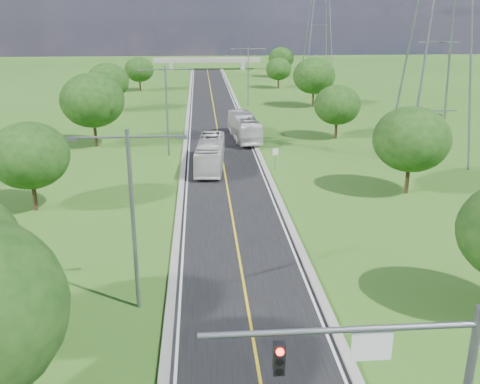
# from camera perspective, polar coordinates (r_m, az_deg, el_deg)

# --- Properties ---
(ground) EXTENTS (260.00, 260.00, 0.00)m
(ground) POSITION_cam_1_polar(r_m,az_deg,el_deg) (75.97, -2.47, 6.88)
(ground) COLOR #305B19
(ground) RESTS_ON ground
(road) EXTENTS (8.00, 150.00, 0.06)m
(road) POSITION_cam_1_polar(r_m,az_deg,el_deg) (81.85, -2.62, 7.76)
(road) COLOR black
(road) RESTS_ON ground
(curb_left) EXTENTS (0.50, 150.00, 0.22)m
(curb_left) POSITION_cam_1_polar(r_m,az_deg,el_deg) (81.82, -5.62, 7.74)
(curb_left) COLOR gray
(curb_left) RESTS_ON ground
(curb_right) EXTENTS (0.50, 150.00, 0.22)m
(curb_right) POSITION_cam_1_polar(r_m,az_deg,el_deg) (82.07, 0.38, 7.86)
(curb_right) COLOR gray
(curb_right) RESTS_ON ground
(signal_mast) EXTENTS (8.54, 0.33, 7.20)m
(signal_mast) POSITION_cam_1_polar(r_m,az_deg,el_deg) (18.08, 17.04, -18.13)
(signal_mast) COLOR slate
(signal_mast) RESTS_ON ground
(speed_limit_sign) EXTENTS (0.55, 0.09, 2.40)m
(speed_limit_sign) POSITION_cam_1_polar(r_m,az_deg,el_deg) (54.66, 3.79, 3.90)
(speed_limit_sign) COLOR slate
(speed_limit_sign) RESTS_ON ground
(overpass) EXTENTS (30.00, 3.00, 3.20)m
(overpass) POSITION_cam_1_polar(r_m,az_deg,el_deg) (154.91, -3.54, 13.79)
(overpass) COLOR gray
(overpass) RESTS_ON ground
(streetlight_near_left) EXTENTS (5.90, 0.25, 10.00)m
(streetlight_near_left) POSITION_cam_1_polar(r_m,az_deg,el_deg) (28.25, -11.44, -1.47)
(streetlight_near_left) COLOR slate
(streetlight_near_left) RESTS_ON ground
(streetlight_mid_left) EXTENTS (5.90, 0.25, 10.00)m
(streetlight_mid_left) POSITION_cam_1_polar(r_m,az_deg,el_deg) (60.21, -7.83, 9.37)
(streetlight_mid_left) COLOR slate
(streetlight_mid_left) RESTS_ON ground
(streetlight_far_right) EXTENTS (5.90, 0.25, 10.00)m
(streetlight_far_right) POSITION_cam_1_polar(r_m,az_deg,el_deg) (93.21, 0.87, 12.79)
(streetlight_far_right) COLOR slate
(streetlight_far_right) RESTS_ON ground
(power_tower_near) EXTENTS (9.00, 6.40, 28.00)m
(power_tower_near) POSITION_cam_1_polar(r_m,az_deg,el_deg) (59.58, 20.67, 16.11)
(power_tower_near) COLOR slate
(power_tower_near) RESTS_ON ground
(power_tower_far) EXTENTS (9.00, 6.40, 28.00)m
(power_tower_far) POSITION_cam_1_polar(r_m,az_deg,el_deg) (132.42, 8.45, 17.84)
(power_tower_far) COLOR slate
(power_tower_far) RESTS_ON ground
(tree_lb) EXTENTS (6.30, 6.30, 7.33)m
(tree_lb) POSITION_cam_1_polar(r_m,az_deg,el_deg) (45.78, -21.55, 3.64)
(tree_lb) COLOR black
(tree_lb) RESTS_ON ground
(tree_lc) EXTENTS (7.56, 7.56, 8.79)m
(tree_lc) POSITION_cam_1_polar(r_m,az_deg,el_deg) (66.31, -15.47, 9.40)
(tree_lc) COLOR black
(tree_lc) RESTS_ON ground
(tree_ld) EXTENTS (6.72, 6.72, 7.82)m
(tree_ld) POSITION_cam_1_polar(r_m,az_deg,el_deg) (90.16, -13.92, 11.42)
(tree_ld) COLOR black
(tree_ld) RESTS_ON ground
(tree_le) EXTENTS (5.88, 5.88, 6.84)m
(tree_le) POSITION_cam_1_polar(r_m,az_deg,el_deg) (113.54, -10.71, 12.71)
(tree_le) COLOR black
(tree_le) RESTS_ON ground
(tree_rb) EXTENTS (6.72, 6.72, 7.82)m
(tree_rb) POSITION_cam_1_polar(r_m,az_deg,el_deg) (49.14, 17.82, 5.39)
(tree_rb) COLOR black
(tree_rb) RESTS_ON ground
(tree_rc) EXTENTS (5.88, 5.88, 6.84)m
(tree_rc) POSITION_cam_1_polar(r_m,az_deg,el_deg) (69.48, 10.34, 9.13)
(tree_rc) COLOR black
(tree_rc) RESTS_ON ground
(tree_rd) EXTENTS (7.14, 7.14, 8.30)m
(tree_rd) POSITION_cam_1_polar(r_m,az_deg,el_deg) (92.96, 7.90, 12.18)
(tree_rd) COLOR black
(tree_rd) RESTS_ON ground
(tree_re) EXTENTS (5.46, 5.46, 6.35)m
(tree_re) POSITION_cam_1_polar(r_m,az_deg,el_deg) (116.15, 4.15, 12.95)
(tree_re) COLOR black
(tree_re) RESTS_ON ground
(tree_rf) EXTENTS (6.30, 6.30, 7.33)m
(tree_rf) POSITION_cam_1_polar(r_m,az_deg,el_deg) (136.31, 4.41, 14.05)
(tree_rf) COLOR black
(tree_rf) RESTS_ON ground
(bus_outbound) EXTENTS (3.60, 11.53, 3.16)m
(bus_outbound) POSITION_cam_1_polar(r_m,az_deg,el_deg) (68.21, 0.45, 6.95)
(bus_outbound) COLOR silver
(bus_outbound) RESTS_ON road
(bus_inbound) EXTENTS (3.44, 11.04, 3.03)m
(bus_inbound) POSITION_cam_1_polar(r_m,az_deg,el_deg) (55.58, -3.19, 4.13)
(bus_inbound) COLOR silver
(bus_inbound) RESTS_ON road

